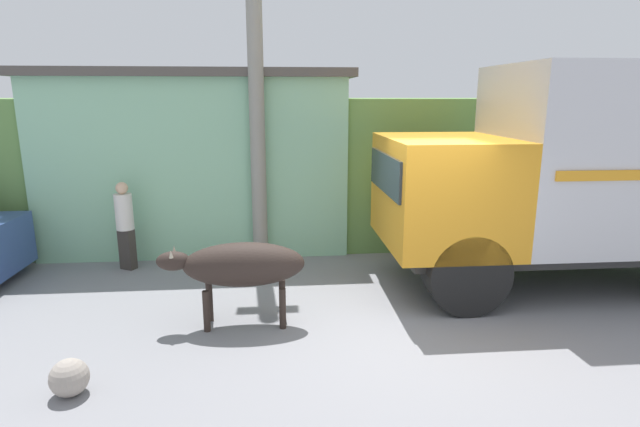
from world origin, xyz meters
name	(u,v)px	position (x,y,z in m)	size (l,w,h in m)	color
ground_plane	(399,326)	(0.00, 0.00, 0.00)	(60.00, 60.00, 0.00)	gray
hillside_embankment	(343,162)	(0.00, 5.85, 1.50)	(32.00, 5.27, 2.99)	#608C47
building_backdrop	(199,159)	(-3.20, 4.34, 1.79)	(6.14, 2.70, 3.54)	#8CC69E
cargo_truck	(591,170)	(3.33, 1.29, 1.91)	(6.10, 2.36, 3.52)	#2D2D2D
brown_cow	(241,265)	(-2.12, 0.25, 0.85)	(1.95, 0.59, 1.16)	#2D231E
pedestrian_on_hill	(125,222)	(-4.31, 2.72, 0.88)	(0.42, 0.42, 1.59)	#38332D
utility_pole	(256,72)	(-1.94, 3.00, 3.46)	(0.90, 0.28, 6.72)	gray
roadside_rock	(69,378)	(-3.80, -1.26, 0.20)	(0.40, 0.40, 0.40)	gray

